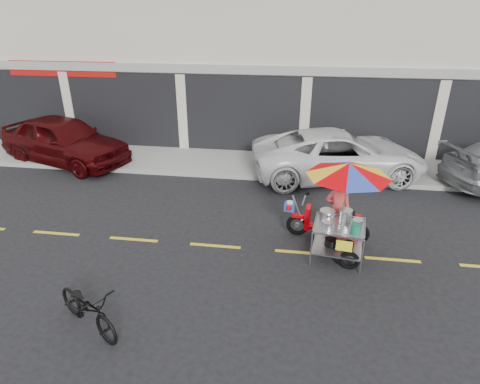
# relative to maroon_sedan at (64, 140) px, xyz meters

# --- Properties ---
(ground) EXTENTS (90.00, 90.00, 0.00)m
(ground) POSITION_rel_maroon_sedan_xyz_m (8.32, -4.70, -0.83)
(ground) COLOR black
(sidewalk) EXTENTS (45.00, 3.00, 0.15)m
(sidewalk) POSITION_rel_maroon_sedan_xyz_m (8.32, 0.80, -0.76)
(sidewalk) COLOR gray
(sidewalk) RESTS_ON ground
(shophouse_block) EXTENTS (36.00, 8.11, 10.40)m
(shophouse_block) POSITION_rel_maroon_sedan_xyz_m (11.14, 5.89, 3.40)
(shophouse_block) COLOR beige
(shophouse_block) RESTS_ON ground
(centerline) EXTENTS (42.00, 0.10, 0.01)m
(centerline) POSITION_rel_maroon_sedan_xyz_m (8.32, -4.70, -0.83)
(centerline) COLOR gold
(centerline) RESTS_ON ground
(maroon_sedan) EXTENTS (5.26, 3.48, 1.66)m
(maroon_sedan) POSITION_rel_maroon_sedan_xyz_m (0.00, 0.00, 0.00)
(maroon_sedan) COLOR #350405
(maroon_sedan) RESTS_ON ground
(white_pickup) EXTENTS (5.94, 3.65, 1.54)m
(white_pickup) POSITION_rel_maroon_sedan_xyz_m (9.44, 0.00, -0.06)
(white_pickup) COLOR silver
(white_pickup) RESTS_ON ground
(near_bicycle) EXTENTS (1.71, 1.35, 0.87)m
(near_bicycle) POSITION_rel_maroon_sedan_xyz_m (4.69, -7.58, -0.40)
(near_bicycle) COLOR black
(near_bicycle) RESTS_ON ground
(food_vendor_rig) EXTENTS (2.27, 2.04, 2.29)m
(food_vendor_rig) POSITION_rel_maroon_sedan_xyz_m (9.09, -4.49, 0.60)
(food_vendor_rig) COLOR black
(food_vendor_rig) RESTS_ON ground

